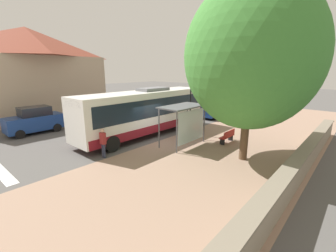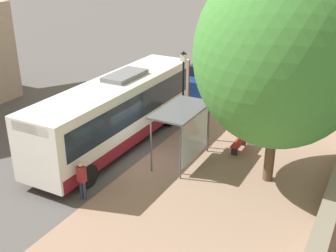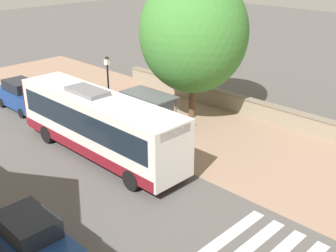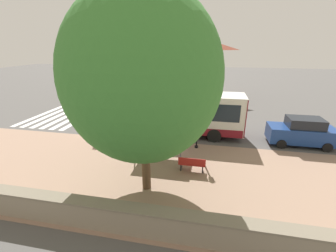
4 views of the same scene
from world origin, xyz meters
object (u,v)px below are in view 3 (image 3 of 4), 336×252
at_px(pedestrian, 186,157).
at_px(parked_car_far_lane, 31,244).
at_px(bench, 148,110).
at_px(bus, 99,123).
at_px(bus_shelter, 151,101).
at_px(shade_tree, 194,33).
at_px(parked_car_behind_bus, 22,96).
at_px(street_lamp_near, 108,88).

relative_size(pedestrian, parked_car_far_lane, 0.42).
height_order(bench, parked_car_far_lane, parked_car_far_lane).
distance_m(bus, bus_shelter, 3.72).
bearing_deg(bus_shelter, bench, -129.51).
relative_size(bench, shade_tree, 0.17).
xyz_separation_m(bus_shelter, pedestrian, (2.12, 4.68, -1.17)).
bearing_deg(parked_car_far_lane, parked_car_behind_bus, -116.63).
bearing_deg(parked_car_behind_bus, bus, 86.83).
height_order(bench, shade_tree, shade_tree).
distance_m(bus_shelter, bench, 3.42).
relative_size(bus, bench, 7.32).
height_order(bench, street_lamp_near, street_lamp_near).
relative_size(bus_shelter, shade_tree, 0.35).
bearing_deg(shade_tree, bus_shelter, 3.62).
xyz_separation_m(bus_shelter, parked_car_far_lane, (10.59, 5.28, -1.17)).
xyz_separation_m(bus, bench, (-5.60, -2.22, -1.35)).
height_order(bus_shelter, parked_car_far_lane, bus_shelter).
distance_m(bench, shade_tree, 5.75).
relative_size(bus_shelter, bench, 2.14).
relative_size(shade_tree, parked_car_behind_bus, 2.10).
bearing_deg(shade_tree, bench, -46.11).
relative_size(bench, parked_car_behind_bus, 0.35).
relative_size(bus_shelter, parked_car_far_lane, 0.81).
height_order(bus, bus_shelter, bus).
relative_size(parked_car_behind_bus, parked_car_far_lane, 1.09).
bearing_deg(shade_tree, street_lamp_near, -22.12).
height_order(shade_tree, parked_car_far_lane, shade_tree).
distance_m(bus, shade_tree, 8.41).
distance_m(pedestrian, street_lamp_near, 7.26).
bearing_deg(bus_shelter, pedestrian, 65.68).
bearing_deg(pedestrian, parked_car_far_lane, 4.03).
xyz_separation_m(street_lamp_near, parked_car_far_lane, (9.35, 7.60, -1.71)).
distance_m(street_lamp_near, parked_car_far_lane, 12.17).
bearing_deg(bus, bus_shelter, 178.85).
relative_size(bus, shade_tree, 1.21).
bearing_deg(bench, shade_tree, 133.89).
xyz_separation_m(shade_tree, parked_car_far_lane, (14.46, 5.53, -4.48)).
bearing_deg(street_lamp_near, parked_car_behind_bus, -74.81).
bearing_deg(street_lamp_near, pedestrian, 82.81).
relative_size(bus, parked_car_behind_bus, 2.54).
bearing_deg(street_lamp_near, bus_shelter, 118.00).
bearing_deg(pedestrian, shade_tree, -140.54).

